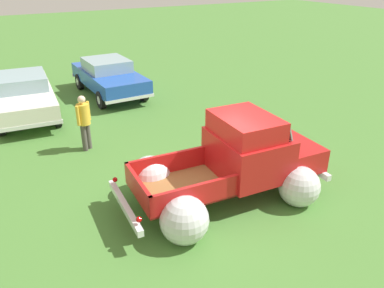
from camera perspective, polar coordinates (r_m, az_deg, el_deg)
ground_plane at (r=8.84m, az=4.34°, el=-8.06°), size 80.00×80.00×0.00m
vintage_pickup_truck at (r=8.63m, az=6.74°, el=-3.20°), size 4.73×3.00×1.96m
show_car_0 at (r=14.54m, az=-23.77°, el=6.88°), size 2.26×4.80×1.43m
show_car_1 at (r=15.96m, az=-12.33°, el=9.92°), size 1.95×4.44×1.43m
spectator_0 at (r=11.10m, az=-15.82°, el=3.51°), size 0.49×0.47×1.61m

